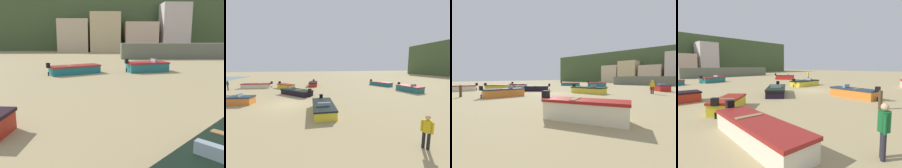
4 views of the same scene
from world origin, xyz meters
The scene contains 18 objects.
ground_plane centered at (0.00, 0.00, 0.00)m, with size 160.00×160.00×0.00m, color tan.
headland_hill centered at (0.00, 66.00, 6.44)m, with size 90.00×32.00×12.88m, color #425731.
harbor_pier centered at (5.93, 30.00, 1.12)m, with size 21.79×2.40×2.24m, color #636958.
townhouse_left centered at (-13.88, 46.86, 3.38)m, with size 6.25×5.72×6.76m, color beige.
townhouse_centre_left centered at (-7.20, 47.40, 4.06)m, with size 6.26×6.81×8.13m, color #CFB98A.
townhouse_centre centered at (0.31, 46.91, 3.09)m, with size 6.80×5.82×6.17m, color beige.
boat_red_0 centered at (8.98, 12.95, 0.45)m, with size 3.16×3.72×1.18m.
boat_cream_1 centered at (-11.77, -6.65, 0.40)m, with size 1.89×5.08×1.10m.
boat_teal_2 centered at (-9.86, 15.80, 0.38)m, with size 4.54×3.34×1.06m.
boat_black_3 centered at (-4.40, 0.54, 0.38)m, with size 4.46×4.42×1.04m.
boat_yellow_4 centered at (3.19, 3.29, 0.38)m, with size 4.48×1.75×1.06m.
boat_orange_5 centered at (-1.06, -5.29, 0.42)m, with size 1.82×4.20×1.12m.
boat_red_6 centered at (-12.19, 3.00, 0.39)m, with size 4.04×1.81×1.08m.
boat_yellow_7 centered at (-10.28, -1.70, 0.38)m, with size 3.32×3.18×1.06m.
boat_cream_8 centered at (9.78, -7.19, 0.47)m, with size 3.97×2.31×1.23m.
boat_teal_9 centered at (-3.41, 16.91, 0.45)m, with size 4.09×2.45×1.20m.
mooring_post_near_water centered at (-3.83, -8.25, 0.58)m, with size 0.23×0.23×1.15m, color #493521.
beach_walker_distant centered at (9.23, 7.42, 0.95)m, with size 0.50×0.47×1.62m.
Camera 3 is at (13.54, -12.77, 1.84)m, focal length 24.98 mm.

